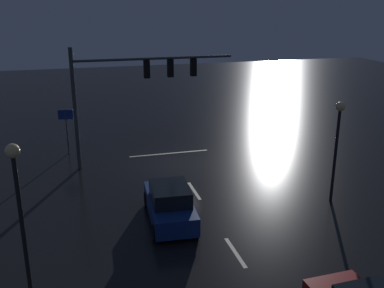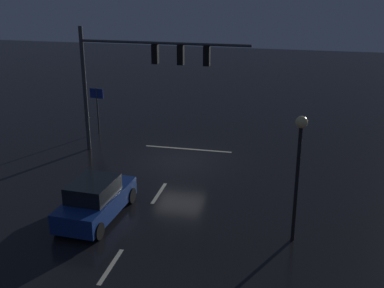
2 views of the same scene
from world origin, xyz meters
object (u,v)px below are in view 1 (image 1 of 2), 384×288
object	(u,v)px
street_lamp_left_kerb	(338,133)
route_sign	(66,122)
car_approaching	(170,204)
traffic_signal_assembly	(134,81)
street_lamp_right_kerb	(18,195)

from	to	relation	value
street_lamp_left_kerb	route_sign	distance (m)	16.10
car_approaching	route_sign	bearing A→B (deg)	-67.83
traffic_signal_assembly	street_lamp_left_kerb	distance (m)	11.35
traffic_signal_assembly	street_lamp_right_kerb	bearing A→B (deg)	65.93
route_sign	traffic_signal_assembly	bearing A→B (deg)	143.96
street_lamp_left_kerb	street_lamp_right_kerb	world-z (taller)	street_lamp_right_kerb
traffic_signal_assembly	route_sign	xyz separation A→B (m)	(3.88, -2.83, -2.83)
traffic_signal_assembly	route_sign	distance (m)	5.57
traffic_signal_assembly	car_approaching	distance (m)	8.60
street_lamp_right_kerb	route_sign	size ratio (longest dim) A/B	1.86
traffic_signal_assembly	street_lamp_left_kerb	size ratio (longest dim) A/B	1.87
car_approaching	street_lamp_left_kerb	world-z (taller)	street_lamp_left_kerb
traffic_signal_assembly	street_lamp_right_kerb	distance (m)	12.82
car_approaching	street_lamp_right_kerb	bearing A→B (deg)	36.48
street_lamp_right_kerb	street_lamp_left_kerb	bearing A→B (deg)	-163.33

